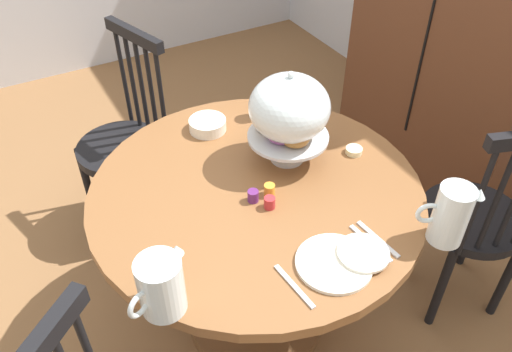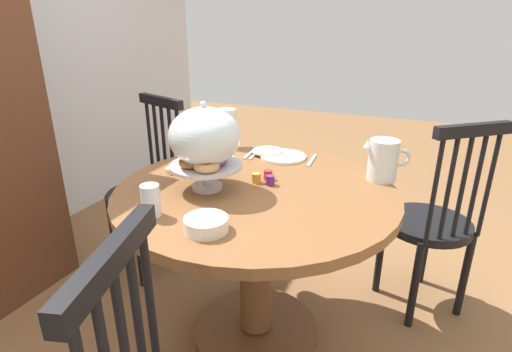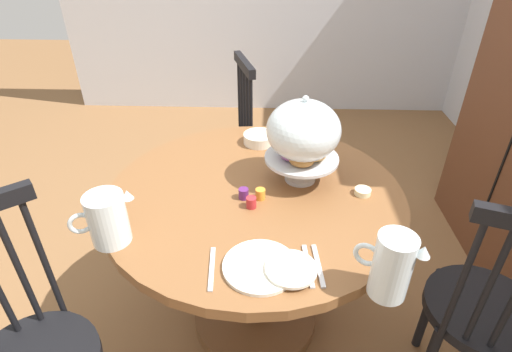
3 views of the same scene
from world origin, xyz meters
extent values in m
plane|color=brown|center=(0.00, 0.00, 0.00)|extent=(10.00, 10.00, 0.00)
cylinder|color=brown|center=(0.13, 0.04, 0.72)|extent=(1.11, 1.11, 0.04)
cylinder|color=brown|center=(0.13, 0.04, 0.39)|extent=(0.14, 0.14, 0.63)
cylinder|color=brown|center=(0.13, 0.04, 0.03)|extent=(0.56, 0.56, 0.06)
cylinder|color=black|center=(-0.69, -0.20, 0.45)|extent=(0.40, 0.40, 0.04)
cylinder|color=black|center=(-0.78, -0.37, 0.23)|extent=(0.04, 0.04, 0.45)
cylinder|color=black|center=(-0.51, -0.29, 0.23)|extent=(0.04, 0.04, 0.45)
cylinder|color=black|center=(-0.86, -0.11, 0.23)|extent=(0.04, 0.04, 0.45)
cylinder|color=black|center=(-0.59, -0.03, 0.23)|extent=(0.04, 0.04, 0.45)
cylinder|color=black|center=(-0.87, -0.09, 0.69)|extent=(0.02, 0.02, 0.48)
cylinder|color=black|center=(-0.80, -0.07, 0.69)|extent=(0.02, 0.02, 0.48)
cylinder|color=black|center=(-0.73, -0.05, 0.69)|extent=(0.02, 0.02, 0.48)
cylinder|color=black|center=(-0.67, -0.03, 0.69)|extent=(0.02, 0.02, 0.48)
cylinder|color=black|center=(-0.60, -0.01, 0.69)|extent=(0.02, 0.02, 0.48)
cube|color=black|center=(-0.73, -0.05, 0.95)|extent=(0.36, 0.14, 0.05)
cylinder|color=black|center=(0.41, 0.85, 0.45)|extent=(0.40, 0.40, 0.04)
cylinder|color=black|center=(0.33, 1.03, 0.23)|extent=(0.04, 0.04, 0.45)
cylinder|color=black|center=(0.23, 0.77, 0.23)|extent=(0.04, 0.04, 0.45)
cylinder|color=black|center=(0.59, 0.94, 0.23)|extent=(0.04, 0.04, 0.45)
cylinder|color=black|center=(0.50, 0.67, 0.23)|extent=(0.04, 0.04, 0.45)
cylinder|color=black|center=(0.54, 0.73, 0.69)|extent=(0.02, 0.02, 0.48)
cylinder|color=black|center=(0.52, 0.67, 0.69)|extent=(0.02, 0.02, 0.48)
cylinder|color=silver|center=(0.05, 0.22, 0.75)|extent=(0.12, 0.12, 0.02)
cylinder|color=silver|center=(0.05, 0.22, 0.79)|extent=(0.03, 0.03, 0.09)
cylinder|color=silver|center=(0.05, 0.22, 0.84)|extent=(0.28, 0.28, 0.01)
torus|color=#B27033|center=(0.10, 0.21, 0.86)|extent=(0.10, 0.10, 0.03)
torus|color=#D19347|center=(0.05, 0.26, 0.86)|extent=(0.10, 0.10, 0.03)
torus|color=#935628|center=(0.00, 0.25, 0.86)|extent=(0.10, 0.10, 0.03)
torus|color=tan|center=(-0.02, 0.18, 0.86)|extent=(0.10, 0.10, 0.03)
torus|color=#994C84|center=(0.06, 0.18, 0.86)|extent=(0.10, 0.10, 0.03)
ellipsoid|color=silver|center=(0.05, 0.22, 0.95)|extent=(0.27, 0.27, 0.22)
sphere|color=silver|center=(0.05, 0.22, 1.07)|extent=(0.02, 0.02, 0.02)
cylinder|color=silver|center=(0.42, -0.39, 0.82)|extent=(0.12, 0.12, 0.17)
cylinder|color=orange|center=(0.42, -0.39, 0.80)|extent=(0.11, 0.11, 0.11)
cone|color=silver|center=(0.39, -0.33, 0.90)|extent=(0.05, 0.05, 0.03)
torus|color=silver|center=(0.46, -0.46, 0.83)|extent=(0.05, 0.07, 0.07)
cylinder|color=silver|center=(0.60, 0.42, 0.84)|extent=(0.10, 0.10, 0.19)
cylinder|color=white|center=(0.60, 0.42, 0.81)|extent=(0.09, 0.09, 0.13)
cone|color=silver|center=(0.63, 0.47, 0.92)|extent=(0.05, 0.05, 0.03)
torus|color=silver|center=(0.57, 0.36, 0.85)|extent=(0.05, 0.07, 0.07)
cylinder|color=white|center=(0.52, 0.08, 0.75)|extent=(0.22, 0.22, 0.01)
cylinder|color=white|center=(0.54, 0.16, 0.76)|extent=(0.15, 0.15, 0.01)
cylinder|color=white|center=(-0.25, 0.05, 0.76)|extent=(0.14, 0.14, 0.04)
cylinder|color=silver|center=(-0.23, 0.27, 0.80)|extent=(0.06, 0.06, 0.11)
cylinder|color=beige|center=(0.14, 0.44, 0.75)|extent=(0.06, 0.06, 0.02)
cylinder|color=#B7282D|center=(0.23, 0.04, 0.76)|extent=(0.04, 0.04, 0.04)
cylinder|color=orange|center=(0.18, 0.07, 0.76)|extent=(0.04, 0.04, 0.04)
cylinder|color=#5B2366|center=(0.18, 0.01, 0.76)|extent=(0.04, 0.04, 0.04)
cube|color=silver|center=(0.51, 0.22, 0.74)|extent=(0.17, 0.03, 0.01)
cube|color=silver|center=(0.51, 0.25, 0.74)|extent=(0.17, 0.03, 0.01)
cube|color=silver|center=(0.54, -0.06, 0.74)|extent=(0.17, 0.03, 0.01)
camera|label=1|loc=(1.25, -0.58, 1.87)|focal=36.20mm
camera|label=2|loc=(-1.20, -0.54, 1.35)|focal=28.19mm
camera|label=3|loc=(1.36, 0.10, 1.59)|focal=28.05mm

